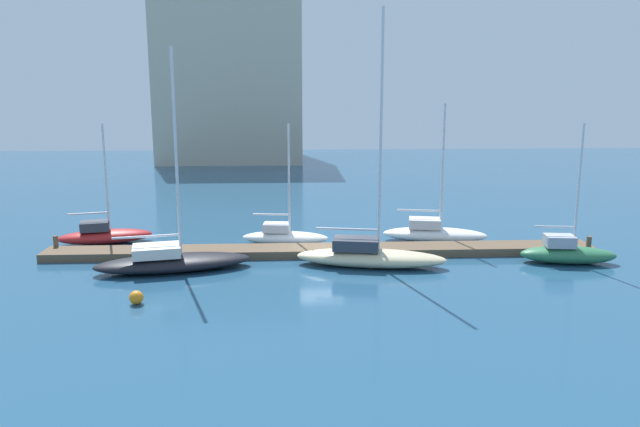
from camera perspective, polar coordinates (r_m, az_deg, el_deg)
ground_plane at (r=35.57m, az=0.16°, el=-3.81°), size 120.00×120.00×0.00m
dock_pier at (r=35.51m, az=0.16°, el=-3.45°), size 31.26×1.99×0.46m
dock_piling_near_end at (r=38.60m, az=-23.14°, el=-2.69°), size 0.28×0.28×1.09m
dock_piling_far_end at (r=38.55m, az=23.50°, el=-2.74°), size 0.28×0.28×1.09m
sailboat_0 at (r=40.20m, az=-19.28°, el=-1.84°), size 5.83×3.04×7.34m
sailboat_1 at (r=33.31m, az=-13.54°, el=-4.19°), size 8.37×4.07×11.40m
sailboat_2 at (r=37.85m, az=-3.31°, el=-2.05°), size 5.43×2.22×7.32m
sailboat_3 at (r=33.24m, az=4.56°, el=-3.78°), size 8.29×3.59×13.35m
sailboat_4 at (r=39.05m, az=10.42°, el=-1.73°), size 6.65×3.12×8.50m
sailboat_5 at (r=36.34m, az=21.81°, el=-3.34°), size 5.27×2.38×7.63m
mooring_buoy_orange at (r=28.79m, az=-16.56°, el=-7.43°), size 0.62×0.62×0.62m
harbor_building_distant at (r=81.88m, az=-8.17°, el=12.08°), size 17.86×13.41×20.53m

